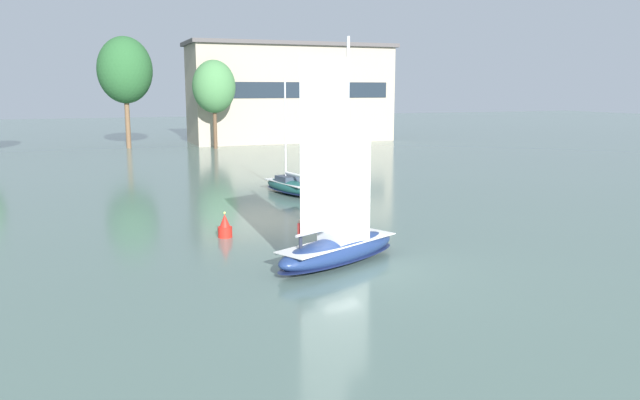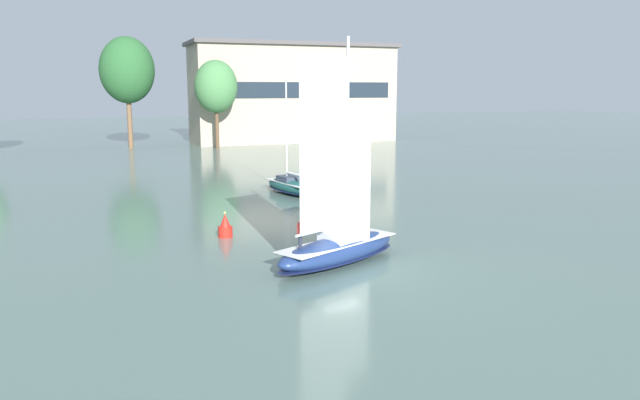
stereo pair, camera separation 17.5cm
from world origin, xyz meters
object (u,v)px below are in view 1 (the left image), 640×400
tree_shore_left (214,87)px  tree_shore_center (125,70)px  sailboat_moored_mid_channel (289,186)px  sailboat_main (338,246)px  channel_buoy (225,227)px

tree_shore_left → tree_shore_center: tree_shore_center is taller
tree_shore_center → sailboat_moored_mid_channel: tree_shore_center is taller
sailboat_main → channel_buoy: size_ratio=7.24×
tree_shore_left → channel_buoy: bearing=-101.0°
tree_shore_left → sailboat_main: size_ratio=1.14×
tree_shore_left → sailboat_main: tree_shore_left is taller
tree_shore_left → sailboat_main: 74.12m
tree_shore_center → channel_buoy: 71.40m
sailboat_moored_mid_channel → channel_buoy: sailboat_moored_mid_channel is taller
channel_buoy → tree_shore_center: bearing=91.0°
tree_shore_left → tree_shore_center: size_ratio=0.79×
tree_shore_center → tree_shore_left: bearing=-23.5°
tree_shore_left → sailboat_moored_mid_channel: bearing=-93.2°
sailboat_main → sailboat_moored_mid_channel: sailboat_main is taller
sailboat_main → tree_shore_center: bearing=94.4°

